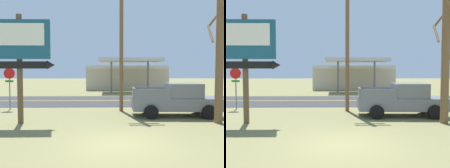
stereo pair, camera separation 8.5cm
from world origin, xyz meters
TOP-DOWN VIEW (x-y plane):
  - ground_plane at (0.00, 0.00)m, footprint 180.00×180.00m
  - road_asphalt at (0.00, 13.00)m, footprint 140.00×8.00m
  - road_centre_line at (0.00, 13.00)m, footprint 126.00×0.20m
  - motel_sign at (-4.72, 3.50)m, footprint 3.42×0.54m
  - stop_sign at (-7.19, 8.13)m, footprint 0.80×0.08m
  - utility_pole at (0.61, 7.33)m, footprint 1.75×0.26m
  - bare_tree at (5.41, 3.48)m, footprint 1.51×1.64m
  - gas_station at (2.63, 27.77)m, footprint 12.00×11.50m
  - pickup_grey_parked_on_lawn at (3.83, 5.48)m, footprint 5.27×2.38m

SIDE VIEW (x-z plane):
  - ground_plane at x=0.00m, z-range 0.00..0.00m
  - road_asphalt at x=0.00m, z-range 0.00..0.02m
  - road_centre_line at x=0.00m, z-range 0.02..0.03m
  - pickup_grey_parked_on_lawn at x=3.83m, z-range -0.02..1.94m
  - gas_station at x=2.63m, z-range -0.26..4.14m
  - stop_sign at x=-7.19m, z-range 0.55..3.50m
  - bare_tree at x=5.41m, z-range 0.13..6.95m
  - motel_sign at x=-4.72m, z-range 0.98..6.52m
  - utility_pole at x=0.61m, z-range 0.29..10.19m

